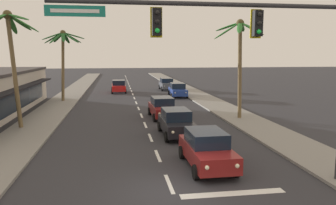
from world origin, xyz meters
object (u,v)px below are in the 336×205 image
object	(u,v)px
sedan_lead_at_stop_bar	(207,149)
palm_right_second	(240,45)
sedan_third_in_queue	(176,122)
sedan_oncoming_far	(119,86)
palm_left_second	(10,40)
sedan_fifth_in_queue	(162,107)
sedan_parked_mid_kerb	(167,84)
palm_left_third	(63,47)
sedan_parked_nearest_kerb	(178,90)
traffic_signal_mast	(262,46)

from	to	relation	value
sedan_lead_at_stop_bar	palm_right_second	bearing A→B (deg)	62.58
sedan_third_in_queue	sedan_oncoming_far	distance (m)	24.62
sedan_lead_at_stop_bar	sedan_third_in_queue	xyz separation A→B (m)	(-0.33, 6.00, 0.00)
palm_left_second	sedan_fifth_in_queue	bearing A→B (deg)	13.93
sedan_parked_mid_kerb	palm_left_third	xyz separation A→B (m)	(-12.62, -10.27, 4.99)
sedan_parked_nearest_kerb	palm_right_second	xyz separation A→B (m)	(2.21, -14.24, 4.96)
sedan_parked_mid_kerb	palm_left_second	xyz separation A→B (m)	(-13.98, -23.37, 5.22)
palm_left_second	palm_right_second	xyz separation A→B (m)	(16.32, 1.03, -0.26)
sedan_lead_at_stop_bar	sedan_oncoming_far	bearing A→B (deg)	97.07
traffic_signal_mast	sedan_lead_at_stop_bar	size ratio (longest dim) A/B	2.50
palm_right_second	sedan_parked_nearest_kerb	bearing A→B (deg)	98.80
traffic_signal_mast	sedan_parked_nearest_kerb	distance (m)	27.72
traffic_signal_mast	palm_left_second	distance (m)	17.12
sedan_fifth_in_queue	sedan_parked_mid_kerb	xyz separation A→B (m)	(3.47, 20.76, 0.00)
sedan_lead_at_stop_bar	sedan_parked_mid_kerb	bearing A→B (deg)	84.63
sedan_third_in_queue	palm_left_second	world-z (taller)	palm_left_second
sedan_parked_mid_kerb	palm_right_second	world-z (taller)	palm_right_second
sedan_third_in_queue	palm_right_second	size ratio (longest dim) A/B	0.58
sedan_fifth_in_queue	sedan_third_in_queue	bearing A→B (deg)	-89.48
sedan_parked_nearest_kerb	palm_left_second	bearing A→B (deg)	-132.73
sedan_parked_nearest_kerb	traffic_signal_mast	bearing A→B (deg)	-94.01
traffic_signal_mast	sedan_lead_at_stop_bar	distance (m)	5.42
sedan_parked_nearest_kerb	palm_left_third	world-z (taller)	palm_left_third
sedan_oncoming_far	sedan_parked_mid_kerb	size ratio (longest dim) A/B	1.00
sedan_lead_at_stop_bar	palm_left_second	xyz separation A→B (m)	(-10.90, 9.40, 5.22)
sedan_oncoming_far	palm_left_second	xyz separation A→B (m)	(-7.13, -20.98, 5.22)
sedan_oncoming_far	sedan_parked_mid_kerb	world-z (taller)	same
traffic_signal_mast	palm_left_second	xyz separation A→B (m)	(-12.20, 11.99, 0.63)
traffic_signal_mast	palm_left_third	world-z (taller)	palm_left_third
sedan_parked_mid_kerb	sedan_oncoming_far	bearing A→B (deg)	-160.78
sedan_oncoming_far	palm_left_second	world-z (taller)	palm_left_second
sedan_fifth_in_queue	sedan_parked_nearest_kerb	size ratio (longest dim) A/B	1.00
sedan_third_in_queue	sedan_parked_mid_kerb	xyz separation A→B (m)	(3.41, 26.77, 0.00)
sedan_third_in_queue	palm_left_third	distance (m)	19.54
sedan_third_in_queue	sedan_oncoming_far	bearing A→B (deg)	98.03
sedan_parked_mid_kerb	palm_left_third	world-z (taller)	palm_left_third
sedan_lead_at_stop_bar	sedan_parked_nearest_kerb	xyz separation A→B (m)	(3.21, 24.68, 0.00)
traffic_signal_mast	palm_left_third	bearing A→B (deg)	113.37
palm_right_second	sedan_lead_at_stop_bar	bearing A→B (deg)	-117.42
sedan_lead_at_stop_bar	palm_right_second	distance (m)	12.76
sedan_parked_mid_kerb	sedan_parked_nearest_kerb	bearing A→B (deg)	-89.09
palm_left_second	palm_right_second	distance (m)	16.35
sedan_third_in_queue	sedan_parked_nearest_kerb	world-z (taller)	same
traffic_signal_mast	sedan_parked_mid_kerb	size ratio (longest dim) A/B	2.51
sedan_parked_mid_kerb	palm_right_second	bearing A→B (deg)	-84.03
sedan_lead_at_stop_bar	sedan_oncoming_far	distance (m)	30.61
traffic_signal_mast	sedan_oncoming_far	xyz separation A→B (m)	(-5.07, 32.97, -4.59)
sedan_fifth_in_queue	sedan_parked_mid_kerb	world-z (taller)	same
sedan_oncoming_far	sedan_parked_nearest_kerb	xyz separation A→B (m)	(6.98, -5.71, 0.00)
sedan_fifth_in_queue	palm_left_second	size ratio (longest dim) A/B	0.56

